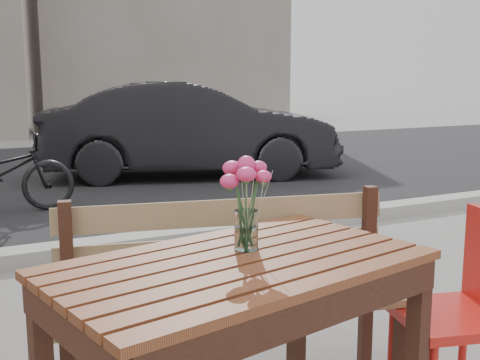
# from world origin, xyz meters

# --- Properties ---
(street) EXTENTS (30.00, 8.12, 0.12)m
(street) POSITION_xyz_m (0.00, 5.06, 0.03)
(street) COLOR black
(street) RESTS_ON ground
(main_table) EXTENTS (1.41, 0.99, 0.79)m
(main_table) POSITION_xyz_m (-0.01, 0.10, 0.66)
(main_table) COLOR #572C17
(main_table) RESTS_ON ground
(main_bench) EXTENTS (1.56, 0.77, 0.93)m
(main_bench) POSITION_xyz_m (0.19, 0.57, 0.56)
(main_bench) COLOR olive
(main_bench) RESTS_ON ground
(red_chair) EXTENTS (0.53, 0.53, 0.86)m
(red_chair) POSITION_xyz_m (1.01, -0.01, 0.50)
(red_chair) COLOR red
(red_chair) RESTS_ON ground
(main_vase) EXTENTS (0.19, 0.19, 0.34)m
(main_vase) POSITION_xyz_m (0.07, 0.20, 1.01)
(main_vase) COLOR white
(main_vase) RESTS_ON main_table
(parked_car) EXTENTS (4.31, 2.62, 1.34)m
(parked_car) POSITION_xyz_m (2.34, 6.23, 0.67)
(parked_car) COLOR black
(parked_car) RESTS_ON ground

